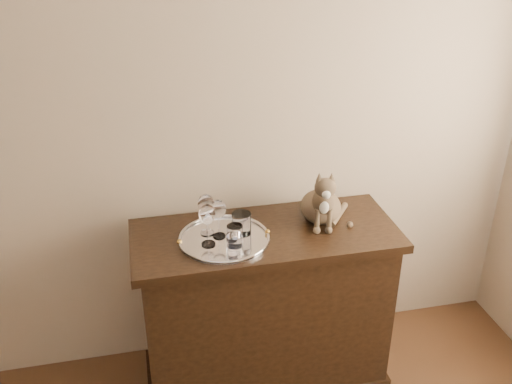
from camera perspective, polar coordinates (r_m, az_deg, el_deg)
wall_back at (r=2.58m, az=-13.82°, el=7.69°), size 4.00×0.10×2.70m
sideboard at (r=2.80m, az=0.89°, el=-11.49°), size 1.20×0.50×0.85m
tray at (r=2.50m, az=-3.20°, el=-4.77°), size 0.40×0.40×0.01m
wine_glass_a at (r=2.50m, az=-4.98°, el=-2.23°), size 0.07×0.07×0.19m
wine_glass_c at (r=2.41m, az=-4.86°, el=-3.29°), size 0.07×0.07×0.19m
wine_glass_d at (r=2.47m, az=-3.76°, el=-2.66°), size 0.07×0.07×0.18m
tumbler_a at (r=2.45m, az=-2.13°, el=-4.22°), size 0.07×0.07×0.08m
tumbler_b at (r=2.39m, az=-2.14°, el=-5.18°), size 0.07×0.07×0.08m
tumbler_c at (r=2.51m, az=-1.47°, el=-3.17°), size 0.09×0.09×0.10m
cat at (r=2.60m, az=6.57°, el=-0.07°), size 0.33×0.32×0.29m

